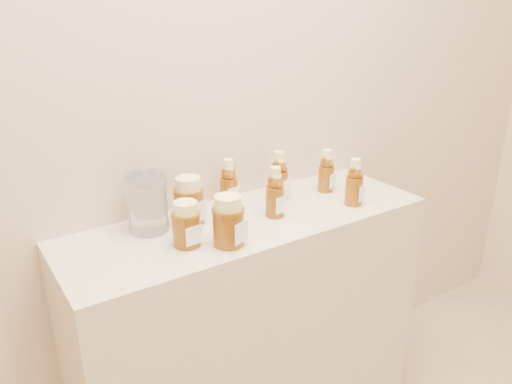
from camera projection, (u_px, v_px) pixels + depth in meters
wall_back at (215, 67)px, 1.57m from camera, size 3.50×0.02×2.70m
display_table at (251, 336)px, 1.75m from camera, size 1.20×0.40×0.90m
bear_bottle_back_left at (229, 180)px, 1.65m from camera, size 0.06×0.06×0.18m
bear_bottle_back_mid at (279, 173)px, 1.69m from camera, size 0.09×0.09×0.20m
bear_bottle_back_right at (326, 168)px, 1.77m from camera, size 0.07×0.07×0.17m
bear_bottle_front_left at (275, 189)px, 1.57m from camera, size 0.07×0.07×0.19m
bear_bottle_front_right at (355, 179)px, 1.66m from camera, size 0.08×0.08×0.18m
honey_jar_left at (186, 224)px, 1.39m from camera, size 0.09×0.09×0.13m
honey_jar_back at (189, 200)px, 1.53m from camera, size 0.12×0.12×0.15m
honey_jar_front at (228, 221)px, 1.39m from camera, size 0.12×0.12×0.15m
glass_canister at (148, 201)px, 1.47m from camera, size 0.12×0.12×0.19m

